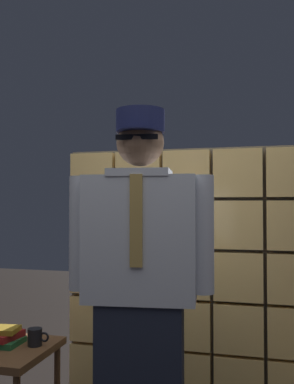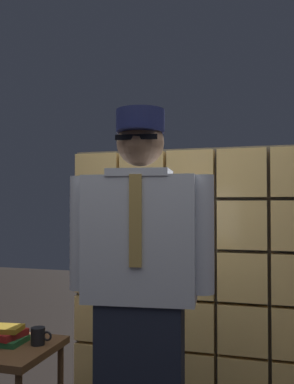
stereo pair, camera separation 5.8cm
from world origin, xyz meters
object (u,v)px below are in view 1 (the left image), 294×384
side_table (3,358)px  coffee_mug (35,337)px  standing_person (140,286)px  book_stack (2,336)px

side_table → coffee_mug: coffee_mug is taller
coffee_mug → standing_person: bearing=-20.4°
standing_person → side_table: standing_person is taller
standing_person → coffee_mug: standing_person is taller
book_stack → coffee_mug: bearing=8.2°
standing_person → coffee_mug: (-0.68, 0.25, -0.36)m
standing_person → book_stack: (-0.87, 0.22, -0.36)m
side_table → book_stack: (-0.03, 0.03, 0.11)m
side_table → book_stack: size_ratio=2.31×
standing_person → book_stack: bearing=159.0°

